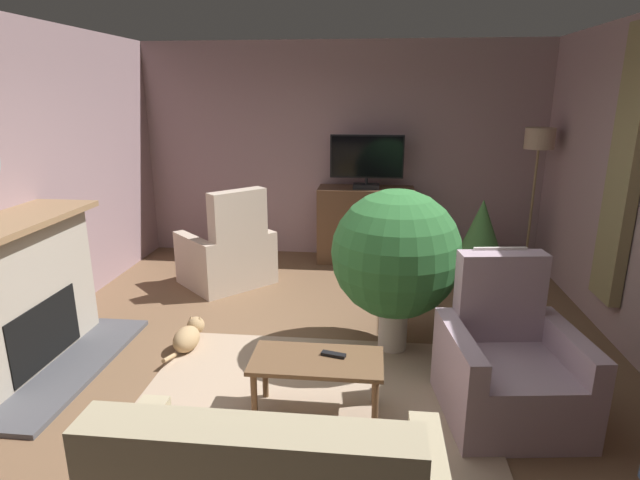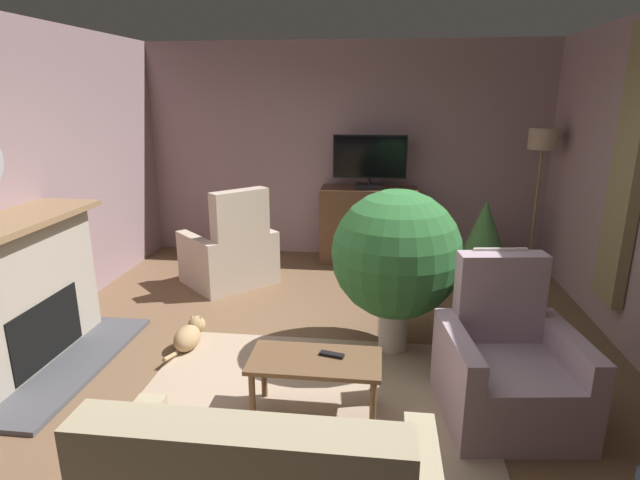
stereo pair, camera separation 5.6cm
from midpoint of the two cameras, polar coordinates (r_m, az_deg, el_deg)
The scene contains 15 objects.
ground_plane at distance 4.35m, azimuth -0.56°, elevation -14.50°, with size 5.91×7.00×0.04m, color brown.
wall_back at distance 7.02m, azimuth 2.88°, elevation 9.77°, with size 5.91×0.10×2.84m, color gray.
curtain_panel_far at distance 5.13m, azimuth 31.30°, elevation 6.72°, with size 0.10×0.44×2.39m, color #8E7F56.
rug_central at distance 4.02m, azimuth -0.58°, elevation -16.89°, with size 2.55×1.83×0.01m, color tan.
fireplace at distance 4.81m, azimuth -30.42°, elevation -5.61°, with size 0.97×1.76×1.24m.
tv_cabinet at distance 6.83m, azimuth 5.59°, elevation 1.47°, with size 1.24×0.53×1.00m.
television at distance 6.61m, azimuth 5.79°, elevation 8.80°, with size 0.93×0.20×0.68m.
coffee_table at distance 3.62m, azimuth -0.09°, elevation -13.90°, with size 0.91×0.46×0.44m.
tv_remote at distance 3.62m, azimuth 1.78°, elevation -12.61°, with size 0.17×0.05×0.02m, color black.
armchair_in_far_corner at distance 6.11m, azimuth -9.61°, elevation -1.62°, with size 1.22×1.22×1.16m.
armchair_beside_cabinet at distance 3.89m, azimuth 20.51°, elevation -13.35°, with size 0.98×0.97×1.12m.
potted_plant_tall_palm_by_window at distance 6.61m, azimuth 18.02°, elevation 0.70°, with size 0.53×0.53×0.94m.
potted_plant_small_fern_corner at distance 4.37m, azimuth 8.84°, elevation -1.70°, with size 1.10×1.10×1.43m.
cat at distance 4.77m, azimuth -14.01°, elevation -10.25°, with size 0.23×0.67×0.23m.
floor_lamp at distance 6.62m, azimuth 23.66°, elevation 8.88°, with size 0.34×0.34×1.80m.
Camera 2 is at (0.52, -3.70, 2.19)m, focal length 28.80 mm.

